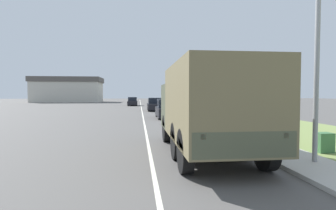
{
  "coord_description": "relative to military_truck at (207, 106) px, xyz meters",
  "views": [
    {
      "loc": [
        -0.38,
        2.47,
        2.1
      ],
      "look_at": [
        0.78,
        12.89,
        1.67
      ],
      "focal_mm": 28.0,
      "sensor_mm": 36.0,
      "label": 1
    }
  ],
  "objects": [
    {
      "name": "grass_strip_right",
      "position": [
        6.94,
        28.69,
        -1.69
      ],
      "size": [
        7.0,
        120.0,
        0.02
      ],
      "color": "olive",
      "rests_on": "ground"
    },
    {
      "name": "lane_centre_stripe",
      "position": [
        -1.96,
        28.69,
        -1.7
      ],
      "size": [
        0.12,
        120.0,
        0.0
      ],
      "color": "silver",
      "rests_on": "ground"
    },
    {
      "name": "car_second_ahead",
      "position": [
        -0.29,
        24.35,
        -0.97
      ],
      "size": [
        1.91,
        4.45,
        1.64
      ],
      "color": "black",
      "rests_on": "ground"
    },
    {
      "name": "lamp_post",
      "position": [
        2.6,
        -1.76,
        2.92
      ],
      "size": [
        1.69,
        0.24,
        7.64
      ],
      "color": "gray",
      "rests_on": "sidewalk_right"
    },
    {
      "name": "car_nearest_ahead",
      "position": [
        0.11,
        14.02,
        -0.96
      ],
      "size": [
        1.78,
        4.69,
        1.67
      ],
      "color": "black",
      "rests_on": "ground"
    },
    {
      "name": "ground_plane",
      "position": [
        -1.96,
        28.69,
        -1.7
      ],
      "size": [
        180.0,
        180.0,
        0.0
      ],
      "primitive_type": "plane",
      "color": "#565451"
    },
    {
      "name": "military_truck",
      "position": [
        0.0,
        0.0,
        0.0
      ],
      "size": [
        2.54,
        7.02,
        3.04
      ],
      "color": "#474C38",
      "rests_on": "ground"
    },
    {
      "name": "sidewalk_right",
      "position": [
        2.54,
        28.69,
        -1.64
      ],
      "size": [
        1.8,
        120.0,
        0.12
      ],
      "color": "beige",
      "rests_on": "ground"
    },
    {
      "name": "building_distant",
      "position": [
        -20.95,
        63.22,
        1.6
      ],
      "size": [
        17.4,
        10.01,
        6.52
      ],
      "color": "beige",
      "rests_on": "ground"
    },
    {
      "name": "car_third_ahead",
      "position": [
        -3.49,
        39.67,
        -1.0
      ],
      "size": [
        1.76,
        4.41,
        1.56
      ],
      "color": "black",
      "rests_on": "ground"
    },
    {
      "name": "utility_box",
      "position": [
        4.24,
        -0.22,
        -1.33
      ],
      "size": [
        0.55,
        0.45,
        0.7
      ],
      "color": "#3D7042",
      "rests_on": "grass_strip_right"
    }
  ]
}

